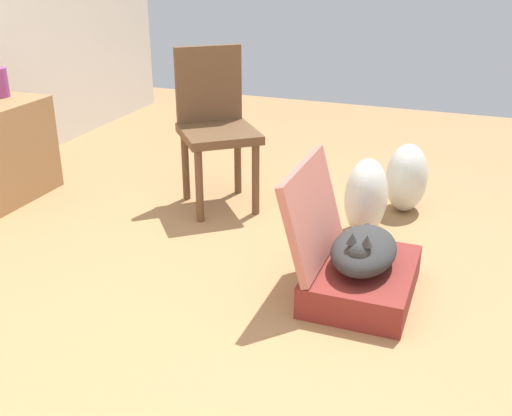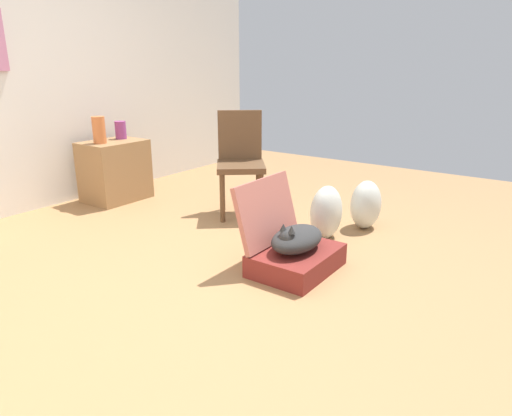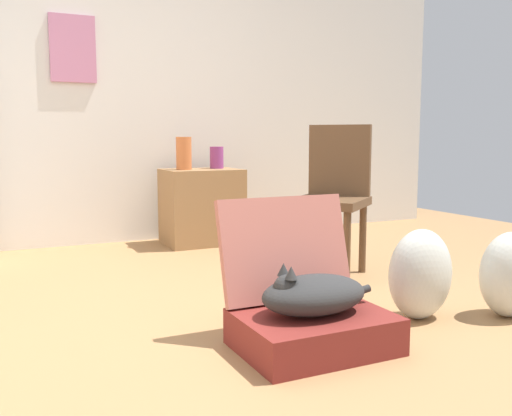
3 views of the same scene
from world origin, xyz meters
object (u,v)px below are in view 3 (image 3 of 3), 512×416
cat (312,294)px  plastic_bag_clear (510,274)px  vase_tall (184,153)px  chair (333,193)px  plastic_bag_white (420,274)px  suitcase_base (314,331)px  side_table (202,207)px  vase_short (217,158)px

cat → plastic_bag_clear: 1.06m
vase_tall → chair: (0.53, -1.27, -0.22)m
plastic_bag_white → chair: chair is taller
suitcase_base → side_table: side_table is taller
cat → plastic_bag_clear: bearing=-2.0°
cat → chair: size_ratio=0.57×
plastic_bag_white → vase_tall: bearing=100.5°
vase_short → vase_tall: bearing=-168.5°
side_table → plastic_bag_white: bearing=-83.3°
cat → plastic_bag_white: size_ratio=1.23×
vase_short → chair: chair is taller
plastic_bag_white → side_table: size_ratio=0.71×
cat → suitcase_base: bearing=-3.2°
plastic_bag_clear → side_table: side_table is taller
cat → plastic_bag_white: (0.65, 0.12, -0.02)m
vase_tall → chair: chair is taller
vase_short → cat: bearing=-102.8°
cat → plastic_bag_clear: (1.06, -0.04, -0.03)m
side_table → chair: chair is taller
vase_short → plastic_bag_clear: bearing=-77.9°
plastic_bag_clear → side_table: (-0.66, 2.37, 0.09)m
plastic_bag_white → side_table: bearing=96.7°
cat → plastic_bag_white: plastic_bag_white is taller
cat → vase_tall: size_ratio=2.06×
vase_short → chair: bearing=-79.9°
side_table → vase_short: vase_short is taller
cat → side_table: side_table is taller
plastic_bag_clear → vase_short: (-0.52, 2.41, 0.48)m
plastic_bag_white → side_table: side_table is taller
cat → vase_tall: bearing=84.0°
plastic_bag_white → cat: bearing=-169.6°
vase_tall → side_table: bearing=5.8°
plastic_bag_clear → vase_short: size_ratio=2.31×
suitcase_base → plastic_bag_white: (0.65, 0.12, 0.14)m
suitcase_base → plastic_bag_white: 0.67m
plastic_bag_white → vase_tall: (-0.41, 2.20, 0.51)m
cat → vase_tall: vase_tall is taller
vase_tall → chair: bearing=-67.2°
suitcase_base → vase_tall: (0.24, 2.32, 0.65)m
side_table → vase_tall: size_ratio=2.35×
suitcase_base → cat: bearing=176.8°
suitcase_base → chair: (0.77, 1.05, 0.43)m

